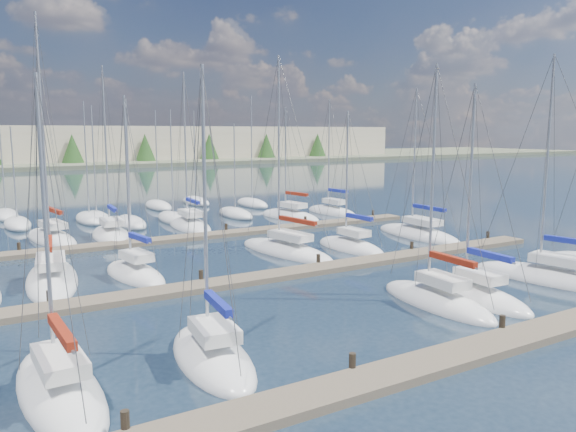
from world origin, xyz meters
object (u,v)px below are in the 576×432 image
sailboat_l (351,247)px  sailboat_r (332,212)px  sailboat_p (190,225)px  sailboat_b (60,391)px  sailboat_o (111,235)px  sailboat_d (437,301)px  sailboat_m (418,234)px  sailboat_i (52,279)px  sailboat_j (135,274)px  sailboat_n (52,238)px  sailboat_q (290,216)px  sailboat_c (212,357)px  sailboat_e (474,296)px  sailboat_k (286,251)px  sailboat_f (553,279)px

sailboat_l → sailboat_r: size_ratio=0.85×
sailboat_l → sailboat_p: bearing=110.6°
sailboat_b → sailboat_o: bearing=71.5°
sailboat_l → sailboat_d: bearing=-111.9°
sailboat_m → sailboat_i: bearing=-178.6°
sailboat_b → sailboat_i: sailboat_i is taller
sailboat_j → sailboat_l: size_ratio=1.05×
sailboat_m → sailboat_n: 29.65m
sailboat_o → sailboat_n: sailboat_n is taller
sailboat_j → sailboat_l: (15.86, -0.25, -0.01)m
sailboat_o → sailboat_q: sailboat_o is taller
sailboat_m → sailboat_c: bearing=-147.1°
sailboat_j → sailboat_e: 19.24m
sailboat_c → sailboat_r: (26.20, 29.13, 0.01)m
sailboat_k → sailboat_r: sailboat_k is taller
sailboat_k → sailboat_i: bearing=170.4°
sailboat_p → sailboat_f: 30.57m
sailboat_m → sailboat_e: 17.61m
sailboat_q → sailboat_c: bearing=-135.6°
sailboat_j → sailboat_q: sailboat_q is taller
sailboat_o → sailboat_l: (13.94, -13.92, -0.01)m
sailboat_c → sailboat_q: bearing=61.0°
sailboat_d → sailboat_q: bearing=76.4°
sailboat_d → sailboat_i: 21.44m
sailboat_o → sailboat_i: 13.90m
sailboat_o → sailboat_q: (17.97, 1.42, -0.02)m
sailboat_d → sailboat_m: bearing=51.9°
sailboat_p → sailboat_i: 19.36m
sailboat_q → sailboat_n: bearing=171.1°
sailboat_q → sailboat_k: (-8.82, -14.07, 0.01)m
sailboat_d → sailboat_c: sailboat_d is taller
sailboat_o → sailboat_n: 4.54m
sailboat_m → sailboat_n: sailboat_n is taller
sailboat_i → sailboat_n: bearing=90.1°
sailboat_j → sailboat_p: (9.23, 15.01, -0.00)m
sailboat_p → sailboat_k: (1.84, -13.99, 0.00)m
sailboat_p → sailboat_r: bearing=5.3°
sailboat_o → sailboat_l: sailboat_o is taller
sailboat_b → sailboat_n: sailboat_n is taller
sailboat_d → sailboat_n: (-13.92, 27.88, 0.01)m
sailboat_d → sailboat_l: 13.62m
sailboat_r → sailboat_k: bearing=-137.9°
sailboat_l → sailboat_e: 13.37m
sailboat_l → sailboat_c: 21.65m
sailboat_q → sailboat_i: 27.96m
sailboat_f → sailboat_q: size_ratio=1.16×
sailboat_d → sailboat_o: (-9.51, 26.79, 0.00)m
sailboat_p → sailboat_q: bearing=4.7°
sailboat_d → sailboat_q: sailboat_d is taller
sailboat_p → sailboat_o: size_ratio=1.00×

